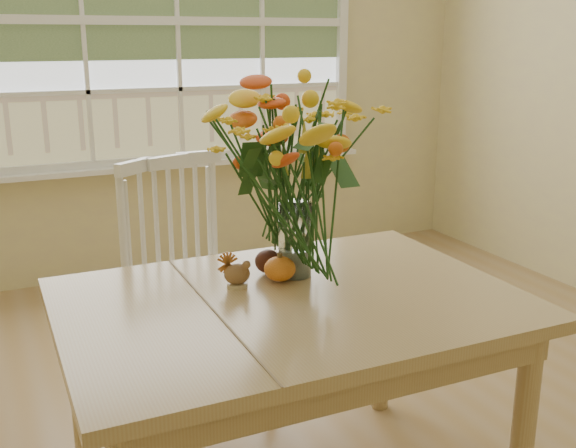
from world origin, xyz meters
name	(u,v)px	position (x,y,z in m)	size (l,w,h in m)	color
floor	(364,445)	(0.00, 0.00, -0.01)	(4.00, 4.50, 0.01)	#A68150
wall_back	(177,55)	(0.00, 2.25, 1.35)	(4.00, 0.02, 2.70)	beige
window	(177,24)	(0.00, 2.21, 1.53)	(2.42, 0.12, 1.74)	silver
dining_table	(291,326)	(-0.39, -0.18, 0.63)	(1.35, 0.97, 0.72)	tan
windsor_chair	(188,278)	(-0.49, 0.53, 0.56)	(0.58, 0.57, 1.00)	white
flower_vase	(295,166)	(-0.29, -0.01, 1.07)	(0.50, 0.50, 0.60)	white
pumpkin	(280,270)	(-0.36, -0.05, 0.76)	(0.10, 0.10, 0.08)	orange
turkey_figurine	(237,274)	(-0.50, -0.03, 0.76)	(0.09, 0.08, 0.10)	#CCB78C
dark_gourd	(268,262)	(-0.37, 0.04, 0.75)	(0.13, 0.08, 0.08)	#38160F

